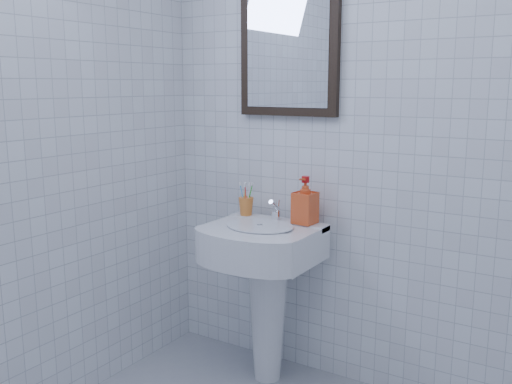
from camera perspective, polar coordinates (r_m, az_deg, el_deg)
The scene contains 6 objects.
wall_back at distance 2.51m, azimuth 12.75°, elevation 7.39°, with size 2.20×0.02×2.50m, color silver.
washbasin at distance 2.66m, azimuth 0.95°, elevation -8.40°, with size 0.50×0.36×0.77m.
faucet at distance 2.65m, azimuth 1.99°, elevation -1.98°, with size 0.04×0.09×0.11m.
toothbrush_cup at distance 2.76m, azimuth -1.00°, elevation -1.44°, with size 0.07×0.07×0.09m, color orange, non-canonical shape.
soap_dispenser at distance 2.59m, azimuth 4.94°, elevation -0.84°, with size 0.10×0.10×0.21m, color red.
wall_mirror at distance 2.69m, azimuth 3.27°, elevation 14.24°, with size 0.50×0.04×0.62m.
Camera 1 is at (0.84, -1.16, 1.38)m, focal length 40.00 mm.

